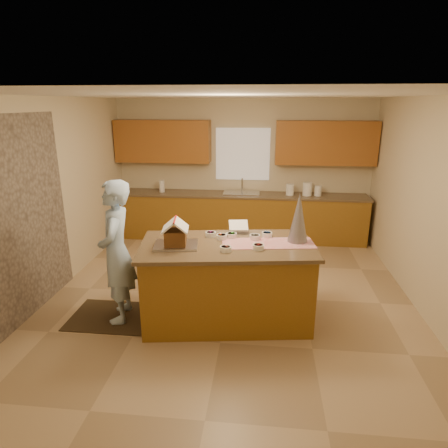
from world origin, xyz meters
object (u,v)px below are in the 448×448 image
at_px(tinsel_tree, 299,218).
at_px(gingerbread_house, 175,235).
at_px(island_base, 227,284).
at_px(boy, 117,252).

distance_m(tinsel_tree, gingerbread_house, 1.47).
bearing_deg(island_base, boy, 177.06).
distance_m(island_base, tinsel_tree, 1.19).
height_order(tinsel_tree, boy, boy).
bearing_deg(boy, island_base, 85.20).
xyz_separation_m(boy, gingerbread_house, (0.74, -0.02, 0.26)).
relative_size(tinsel_tree, gingerbread_house, 1.74).
bearing_deg(tinsel_tree, island_base, -168.37).
relative_size(island_base, tinsel_tree, 3.27).
relative_size(island_base, boy, 1.12).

